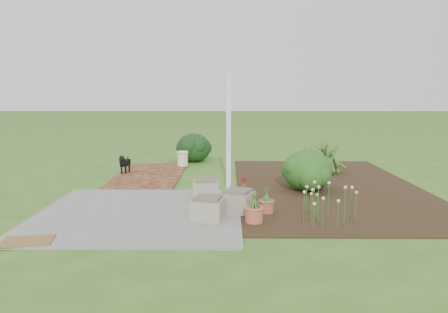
{
  "coord_description": "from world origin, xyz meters",
  "views": [
    {
      "loc": [
        0.29,
        -9.09,
        2.11
      ],
      "look_at": [
        0.2,
        0.4,
        0.7
      ],
      "focal_mm": 35.0,
      "sensor_mm": 36.0,
      "label": 1
    }
  ],
  "objects_px": {
    "stone_trough_near": "(208,209)",
    "black_dog": "(125,163)",
    "cream_ceramic_urn": "(183,159)",
    "evergreen_shrub": "(307,169)"
  },
  "relations": [
    {
      "from": "stone_trough_near",
      "to": "cream_ceramic_urn",
      "type": "height_order",
      "value": "cream_ceramic_urn"
    },
    {
      "from": "black_dog",
      "to": "cream_ceramic_urn",
      "type": "bearing_deg",
      "value": 48.09
    },
    {
      "from": "stone_trough_near",
      "to": "cream_ceramic_urn",
      "type": "bearing_deg",
      "value": 100.37
    },
    {
      "from": "stone_trough_near",
      "to": "black_dog",
      "type": "height_order",
      "value": "black_dog"
    },
    {
      "from": "cream_ceramic_urn",
      "to": "evergreen_shrub",
      "type": "bearing_deg",
      "value": -45.26
    },
    {
      "from": "black_dog",
      "to": "evergreen_shrub",
      "type": "height_order",
      "value": "evergreen_shrub"
    },
    {
      "from": "cream_ceramic_urn",
      "to": "stone_trough_near",
      "type": "bearing_deg",
      "value": -79.63
    },
    {
      "from": "cream_ceramic_urn",
      "to": "evergreen_shrub",
      "type": "height_order",
      "value": "evergreen_shrub"
    },
    {
      "from": "black_dog",
      "to": "stone_trough_near",
      "type": "bearing_deg",
      "value": -51.72
    },
    {
      "from": "stone_trough_near",
      "to": "evergreen_shrub",
      "type": "xyz_separation_m",
      "value": [
        2.02,
        2.23,
        0.27
      ]
    }
  ]
}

